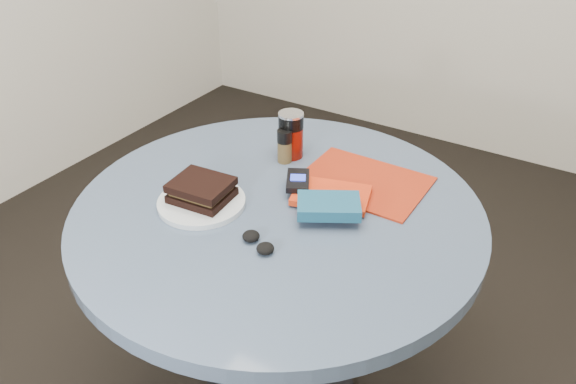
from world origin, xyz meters
The scene contains 10 objects.
table centered at (0.00, 0.00, 0.59)m, with size 1.00×1.00×0.75m.
plate centered at (-0.16, -0.09, 0.76)m, with size 0.21×0.21×0.01m, color silver.
sandwich centered at (-0.16, -0.09, 0.79)m, with size 0.15×0.13×0.05m.
soda_can centered at (-0.10, 0.23, 0.82)m, with size 0.09×0.09×0.13m.
pepper_grinder centered at (-0.10, 0.19, 0.80)m, with size 0.05×0.05×0.09m.
magazine centered at (0.13, 0.21, 0.75)m, with size 0.32×0.24×0.01m, color maroon.
red_book centered at (0.10, 0.09, 0.76)m, with size 0.18×0.12×0.02m, color red.
novel centered at (0.13, 0.02, 0.79)m, with size 0.15×0.09×0.03m, color navy.
mp3_player centered at (0.01, 0.09, 0.78)m, with size 0.10×0.11×0.02m.
headphones centered at (0.05, -0.16, 0.76)m, with size 0.10×0.07×0.02m.
Camera 1 is at (0.61, -0.95, 1.52)m, focal length 35.00 mm.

